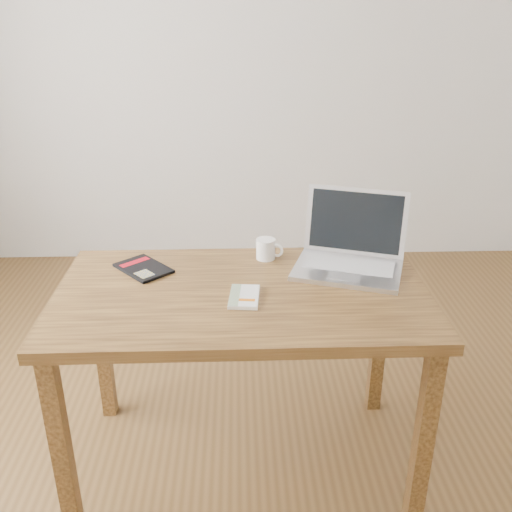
{
  "coord_description": "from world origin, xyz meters",
  "views": [
    {
      "loc": [
        -0.17,
        -1.72,
        1.64
      ],
      "look_at": [
        -0.11,
        0.06,
        0.85
      ],
      "focal_mm": 40.0,
      "sensor_mm": 36.0,
      "label": 1
    }
  ],
  "objects_px": {
    "white_guidebook": "(244,297)",
    "coffee_mug": "(266,249)",
    "desk": "(242,313)",
    "black_guidebook": "(143,268)",
    "laptop": "(350,252)"
  },
  "relations": [
    {
      "from": "desk",
      "to": "black_guidebook",
      "type": "bearing_deg",
      "value": 153.57
    },
    {
      "from": "coffee_mug",
      "to": "laptop",
      "type": "bearing_deg",
      "value": 5.74
    },
    {
      "from": "white_guidebook",
      "to": "desk",
      "type": "bearing_deg",
      "value": 101.46
    },
    {
      "from": "laptop",
      "to": "coffee_mug",
      "type": "distance_m",
      "value": 0.32
    },
    {
      "from": "white_guidebook",
      "to": "coffee_mug",
      "type": "distance_m",
      "value": 0.33
    },
    {
      "from": "white_guidebook",
      "to": "laptop",
      "type": "height_order",
      "value": "laptop"
    },
    {
      "from": "white_guidebook",
      "to": "coffee_mug",
      "type": "xyz_separation_m",
      "value": [
        0.09,
        0.32,
        0.03
      ]
    },
    {
      "from": "black_guidebook",
      "to": "white_guidebook",
      "type": "bearing_deg",
      "value": -74.27
    },
    {
      "from": "desk",
      "to": "white_guidebook",
      "type": "xyz_separation_m",
      "value": [
        0.01,
        -0.06,
        0.1
      ]
    },
    {
      "from": "desk",
      "to": "coffee_mug",
      "type": "height_order",
      "value": "coffee_mug"
    },
    {
      "from": "desk",
      "to": "white_guidebook",
      "type": "bearing_deg",
      "value": -83.78
    },
    {
      "from": "desk",
      "to": "white_guidebook",
      "type": "relative_size",
      "value": 7.67
    },
    {
      "from": "coffee_mug",
      "to": "black_guidebook",
      "type": "bearing_deg",
      "value": -149.3
    },
    {
      "from": "laptop",
      "to": "desk",
      "type": "bearing_deg",
      "value": -136.89
    },
    {
      "from": "white_guidebook",
      "to": "black_guidebook",
      "type": "xyz_separation_m",
      "value": [
        -0.37,
        0.24,
        -0.0
      ]
    }
  ]
}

